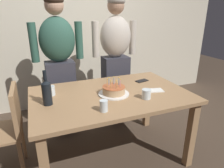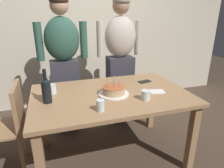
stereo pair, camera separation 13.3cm
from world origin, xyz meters
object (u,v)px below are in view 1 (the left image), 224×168
(water_glass_side, at_px, (104,106))
(person_woman_cardigan, at_px, (115,60))
(person_man_bearded, at_px, (60,65))
(birthday_cake, at_px, (114,91))
(water_glass_near, at_px, (146,94))
(cell_phone, at_px, (142,81))
(water_glass_far, at_px, (51,91))
(dining_chair, at_px, (7,126))
(wine_bottle, at_px, (47,92))
(napkin_stack, at_px, (156,90))

(water_glass_side, distance_m, person_woman_cardigan, 1.19)
(person_man_bearded, bearing_deg, birthday_cake, 116.74)
(water_glass_near, distance_m, cell_phone, 0.48)
(water_glass_far, bearing_deg, water_glass_near, -26.64)
(person_man_bearded, height_order, dining_chair, person_man_bearded)
(water_glass_near, height_order, water_glass_far, water_glass_far)
(cell_phone, bearing_deg, wine_bottle, 179.62)
(napkin_stack, distance_m, person_man_bearded, 1.18)
(water_glass_far, height_order, water_glass_side, water_glass_side)
(cell_phone, bearing_deg, dining_chair, 170.09)
(birthday_cake, distance_m, dining_chair, 1.02)
(wine_bottle, height_order, napkin_stack, wine_bottle)
(person_woman_cardigan, bearing_deg, water_glass_near, 84.17)
(birthday_cake, relative_size, cell_phone, 2.04)
(water_glass_side, height_order, wine_bottle, wine_bottle)
(water_glass_far, relative_size, cell_phone, 0.63)
(water_glass_far, xyz_separation_m, water_glass_side, (0.36, -0.49, 0.00))
(water_glass_far, bearing_deg, wine_bottle, -102.91)
(water_glass_far, height_order, person_woman_cardigan, person_woman_cardigan)
(cell_phone, height_order, person_woman_cardigan, person_woman_cardigan)
(water_glass_near, xyz_separation_m, person_woman_cardigan, (0.10, 0.97, 0.09))
(person_man_bearded, bearing_deg, water_glass_far, 73.67)
(person_woman_cardigan, bearing_deg, wine_bottle, 39.21)
(person_man_bearded, relative_size, dining_chair, 1.90)
(water_glass_side, height_order, person_man_bearded, person_man_bearded)
(person_man_bearded, bearing_deg, napkin_stack, 134.15)
(water_glass_far, relative_size, wine_bottle, 0.30)
(birthday_cake, relative_size, wine_bottle, 0.98)
(birthday_cake, height_order, napkin_stack, birthday_cake)
(water_glass_near, distance_m, napkin_stack, 0.23)
(wine_bottle, bearing_deg, water_glass_near, -13.46)
(cell_phone, bearing_deg, napkin_stack, -105.26)
(wine_bottle, bearing_deg, birthday_cake, -0.60)
(napkin_stack, bearing_deg, wine_bottle, 175.83)
(water_glass_near, distance_m, water_glass_far, 0.89)
(water_glass_near, height_order, person_man_bearded, person_man_bearded)
(water_glass_side, bearing_deg, birthday_cake, 54.78)
(cell_phone, distance_m, napkin_stack, 0.31)
(napkin_stack, xyz_separation_m, dining_chair, (-1.40, 0.23, -0.23))
(birthday_cake, height_order, water_glass_near, birthday_cake)
(water_glass_far, relative_size, napkin_stack, 0.65)
(water_glass_side, distance_m, dining_chair, 0.93)
(birthday_cake, xyz_separation_m, water_glass_near, (0.24, -0.20, 0.01))
(wine_bottle, xyz_separation_m, dining_chair, (-0.37, 0.16, -0.34))
(water_glass_near, bearing_deg, cell_phone, 65.00)
(water_glass_far, xyz_separation_m, wine_bottle, (-0.05, -0.20, 0.07))
(dining_chair, bearing_deg, wine_bottle, 66.73)
(water_glass_near, bearing_deg, napkin_stack, 33.79)
(birthday_cake, xyz_separation_m, person_woman_cardigan, (0.34, 0.78, 0.10))
(water_glass_near, relative_size, cell_phone, 0.61)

